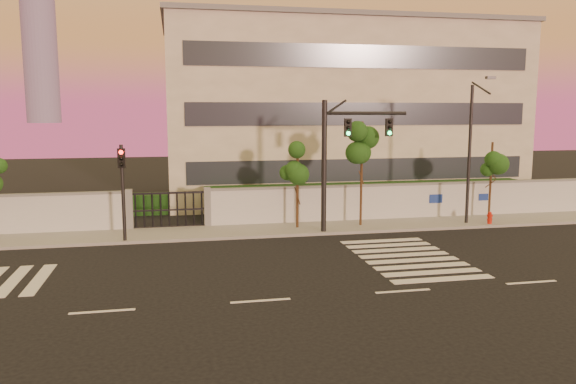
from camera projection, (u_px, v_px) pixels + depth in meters
name	position (u px, v px, depth m)	size (l,w,h in m)	color
ground	(261.00, 301.00, 18.50)	(120.00, 120.00, 0.00)	black
sidewalk	(229.00, 232.00, 28.66)	(60.00, 3.00, 0.15)	gray
perimeter_wall	(228.00, 208.00, 30.00)	(60.00, 0.36, 2.20)	#B9BBC1
hedge_row	(242.00, 203.00, 32.90)	(41.00, 4.25, 1.80)	black
institutional_building	(337.00, 111.00, 40.70)	(24.40, 12.40, 12.25)	#B7B29A
road_markings	(206.00, 272.00, 21.83)	(57.00, 7.62, 0.02)	silver
street_tree_d	(298.00, 167.00, 28.99)	(1.64, 1.30, 4.51)	#382314
street_tree_e	(362.00, 150.00, 29.45)	(1.56, 1.24, 5.65)	#382314
street_tree_f	(492.00, 163.00, 31.31)	(1.58, 1.26, 4.48)	#382314
traffic_signal_main	(341.00, 150.00, 28.02)	(4.21, 1.24, 6.73)	black
traffic_signal_secondary	(122.00, 181.00, 26.04)	(0.36, 0.35, 4.66)	black
streetlight_east	(471.00, 147.00, 29.85)	(0.47, 1.90, 7.90)	black
fire_hydrant	(490.00, 219.00, 30.31)	(0.32, 0.30, 0.81)	red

